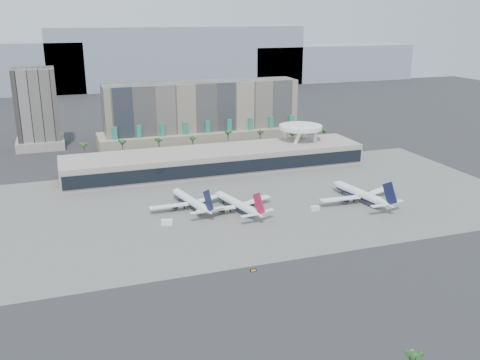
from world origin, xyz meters
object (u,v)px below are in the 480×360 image
object	(u,v)px
airliner_left	(191,201)
service_vehicle_a	(167,222)
service_vehicle_b	(315,208)
taxiway_sign	(253,270)
airliner_centre	(237,204)
airliner_right	(361,194)

from	to	relation	value
airliner_left	service_vehicle_a	xyz separation A→B (m)	(-14.57, -16.22, -2.37)
service_vehicle_b	airliner_left	bearing A→B (deg)	162.06
service_vehicle_a	taxiway_sign	world-z (taller)	service_vehicle_a
airliner_centre	service_vehicle_a	world-z (taller)	airliner_centre
airliner_right	airliner_left	bearing A→B (deg)	157.32
taxiway_sign	airliner_centre	bearing A→B (deg)	79.74
airliner_left	airliner_centre	world-z (taller)	airliner_left
airliner_left	service_vehicle_b	world-z (taller)	airliner_left
airliner_left	service_vehicle_a	world-z (taller)	airliner_left
airliner_left	airliner_centre	xyz separation A→B (m)	(18.81, -10.64, -0.01)
airliner_right	service_vehicle_a	world-z (taller)	airliner_right
service_vehicle_a	airliner_centre	bearing A→B (deg)	23.53
taxiway_sign	service_vehicle_a	bearing A→B (deg)	113.82
airliner_right	service_vehicle_b	bearing A→B (deg)	177.77
service_vehicle_a	airliner_right	bearing A→B (deg)	13.17
airliner_left	service_vehicle_b	xyz separation A→B (m)	(52.53, -21.13, -2.51)
taxiway_sign	service_vehicle_b	bearing A→B (deg)	47.92
airliner_right	service_vehicle_a	distance (m)	92.87
airliner_left	airliner_right	distance (m)	80.22
service_vehicle_a	taxiway_sign	bearing A→B (deg)	-55.19
service_vehicle_b	airliner_right	bearing A→B (deg)	11.73
airliner_left	taxiway_sign	size ratio (longest dim) A/B	17.67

